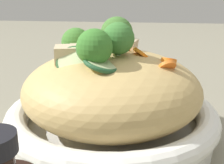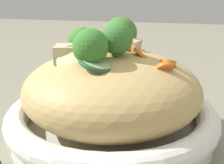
{
  "view_description": "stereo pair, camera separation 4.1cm",
  "coord_description": "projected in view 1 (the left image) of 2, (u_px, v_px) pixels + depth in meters",
  "views": [
    {
      "loc": [
        -0.05,
        0.39,
        0.21
      ],
      "look_at": [
        0.0,
        0.0,
        0.09
      ],
      "focal_mm": 47.83,
      "sensor_mm": 36.0,
      "label": 1
    },
    {
      "loc": [
        -0.09,
        0.39,
        0.21
      ],
      "look_at": [
        0.0,
        0.0,
        0.09
      ],
      "focal_mm": 47.83,
      "sensor_mm": 36.0,
      "label": 2
    }
  ],
  "objects": [
    {
      "name": "broccoli_florets",
      "position": [
        99.0,
        41.0,
        0.42
      ],
      "size": [
        0.14,
        0.19,
        0.08
      ],
      "color": "#96AE6F",
      "rests_on": "serving_bowl"
    },
    {
      "name": "zucchini_slices",
      "position": [
        81.0,
        59.0,
        0.39
      ],
      "size": [
        0.11,
        0.15,
        0.04
      ],
      "color": "beige",
      "rests_on": "serving_bowl"
    },
    {
      "name": "carrot_coins",
      "position": [
        144.0,
        55.0,
        0.41
      ],
      "size": [
        0.09,
        0.14,
        0.03
      ],
      "color": "orange",
      "rests_on": "serving_bowl"
    },
    {
      "name": "ground_plane",
      "position": [
        112.0,
        138.0,
        0.44
      ],
      "size": [
        3.0,
        3.0,
        0.0
      ],
      "primitive_type": "plane",
      "color": "gray"
    },
    {
      "name": "noodle_heap",
      "position": [
        112.0,
        89.0,
        0.42
      ],
      "size": [
        0.25,
        0.25,
        0.11
      ],
      "color": "tan",
      "rests_on": "serving_bowl"
    },
    {
      "name": "serving_bowl",
      "position": [
        112.0,
        121.0,
        0.43
      ],
      "size": [
        0.3,
        0.3,
        0.05
      ],
      "color": "white",
      "rests_on": "ground_plane"
    },
    {
      "name": "chicken_chunks",
      "position": [
        87.0,
        51.0,
        0.43
      ],
      "size": [
        0.12,
        0.13,
        0.04
      ],
      "color": "#C4B996",
      "rests_on": "serving_bowl"
    }
  ]
}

